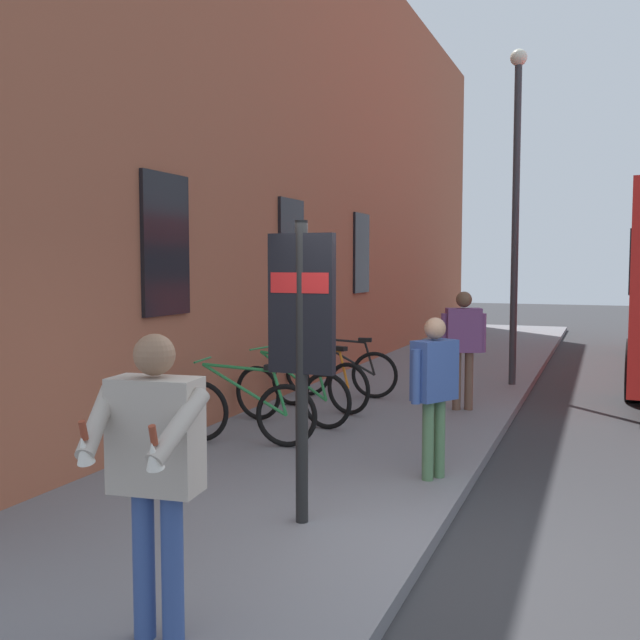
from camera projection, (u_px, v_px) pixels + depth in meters
name	position (u px, v px, depth m)	size (l,w,h in m)	color
ground	(590.00, 416.00, 10.40)	(60.00, 60.00, 0.00)	#2D2D30
sidewalk_pavement	(433.00, 380.00, 13.26)	(24.00, 3.50, 0.12)	slate
station_facade	(346.00, 162.00, 14.61)	(22.00, 0.65, 8.49)	#9E563D
bicycle_nearest_sign	(243.00, 411.00, 8.25)	(0.48, 1.76, 0.97)	black
bicycle_under_window	(292.00, 394.00, 9.29)	(0.49, 1.76, 0.97)	black
bicycle_mid_rack	(319.00, 383.00, 10.22)	(0.67, 1.71, 0.97)	black
bicycle_end_of_row	(342.00, 372.00, 11.21)	(0.48, 1.76, 0.97)	black
transit_info_sign	(302.00, 323.00, 5.67)	(0.10, 0.55, 2.40)	black
pedestrian_near_bus	(463.00, 338.00, 10.17)	(0.40, 0.60, 1.68)	brown
pedestrian_crossing_street	(434.00, 381.00, 6.89)	(0.53, 0.41, 1.56)	#4C724C
tourist_with_hotdogs	(154.00, 454.00, 3.88)	(0.61, 0.65, 1.69)	#334C8C
street_lamp	(516.00, 190.00, 12.16)	(0.28, 0.28, 5.62)	#333338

